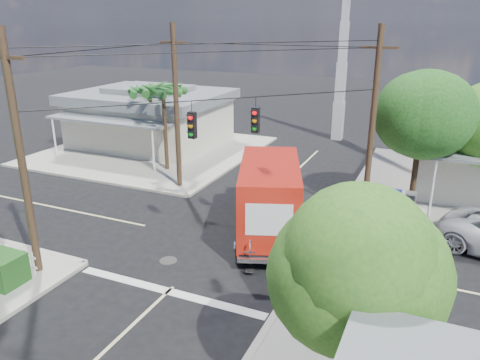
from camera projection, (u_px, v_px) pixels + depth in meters
The scene contains 13 objects.
ground at pixel (221, 241), 20.37m from camera, with size 120.00×120.00×0.00m, color black.
sidewalk_nw at pixel (153, 151), 33.90m from camera, with size 14.12×14.12×0.14m.
road_markings at pixel (206, 256), 19.10m from camera, with size 32.00×32.00×0.01m.
building_nw at pixel (150, 116), 34.99m from camera, with size 10.80×10.20×4.30m.
radio_tower at pixel (342, 67), 35.58m from camera, with size 0.80×0.80×17.00m.
tree_ne_front at pixel (422, 118), 21.87m from camera, with size 4.21×4.14×6.66m.
tree_ne_back at pixel (480, 126), 22.96m from camera, with size 3.77×3.66×5.82m.
tree_se at pixel (363, 272), 10.10m from camera, with size 3.67×3.54×5.62m.
palm_nw_front at pixel (163, 91), 28.05m from camera, with size 3.01×3.08×5.59m.
palm_nw_back at pixel (150, 92), 30.24m from camera, with size 3.01×3.08×5.19m.
utility_poles at pixel (204, 126), 20.82m from camera, with size 12.00×10.68×9.00m.
vending_boxes at pixel (395, 201), 23.00m from camera, with size 1.90×0.50×1.10m.
delivery_truck at pixel (269, 196), 20.79m from camera, with size 4.90×8.22×3.43m.
Camera 1 is at (8.19, -16.44, 9.24)m, focal length 35.00 mm.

